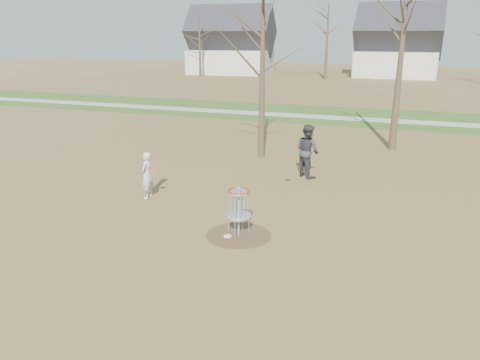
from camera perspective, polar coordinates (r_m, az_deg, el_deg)
name	(u,v)px	position (r m, az deg, el deg)	size (l,w,h in m)	color
ground	(239,235)	(12.94, -0.16, -6.75)	(160.00, 160.00, 0.00)	brown
green_band	(344,116)	(32.78, 12.56, 7.65)	(160.00, 8.00, 0.01)	#2D5119
footpath	(342,118)	(31.80, 12.31, 7.39)	(160.00, 1.50, 0.01)	#9E9E99
dirt_circle	(239,235)	(12.94, -0.16, -6.73)	(1.80, 1.80, 0.01)	#47331E
player_standing	(147,175)	(15.90, -11.29, 0.58)	(0.58, 0.38, 1.58)	silver
player_throwing	(307,151)	(18.12, 8.22, 3.55)	(0.99, 0.77, 2.04)	#323136
disc_grounded	(228,236)	(12.84, -1.53, -6.85)	(0.22, 0.22, 0.02)	white
discs_in_play	(225,165)	(15.53, -1.85, 1.85)	(4.32, 2.29, 0.31)	#F6460C
disc_golf_basket	(239,204)	(12.59, -0.17, -2.95)	(0.64, 0.64, 1.35)	#9EA3AD
bare_trees	(390,34)	(46.95, 17.78, 16.61)	(52.62, 44.98, 9.00)	#382B1E
houses_row	(417,49)	(63.69, 20.72, 14.66)	(56.51, 10.01, 7.26)	silver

